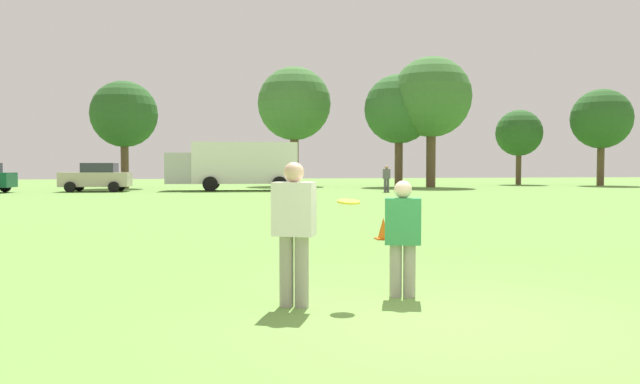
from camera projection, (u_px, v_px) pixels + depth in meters
The scene contains 14 objects.
ground_plane at pixel (445, 322), 6.15m from camera, with size 147.17×147.17×0.00m, color #608C3D.
player_thrower at pixel (294, 226), 6.79m from camera, with size 0.53×0.43×1.65m.
player_defender at pixel (403, 232), 7.31m from camera, with size 0.49×0.37×1.43m.
frisbee at pixel (349, 202), 6.99m from camera, with size 0.27×0.27×0.06m.
traffic_cone at pixel (383, 229), 13.15m from camera, with size 0.32×0.32×0.48m.
parked_car_center at pixel (97, 177), 37.98m from camera, with size 4.31×2.43×1.82m.
box_truck at pixel (235, 164), 39.69m from camera, with size 8.64×3.37×3.18m.
bystander_sideline_watcher at pixel (387, 177), 37.08m from camera, with size 0.50×0.35×1.66m.
tree_west_oak at pixel (124, 115), 43.60m from camera, with size 4.81×4.81×7.82m.
tree_west_maple at pixel (294, 104), 49.35m from camera, with size 6.03×6.03×9.79m.
tree_center_elm at pixel (399, 110), 47.04m from camera, with size 5.43×5.43×8.83m.
tree_east_birch at pixel (431, 98), 46.17m from camera, with size 6.18×6.18×10.04m.
tree_east_oak at pixel (519, 133), 52.77m from camera, with size 4.05×4.05×6.58m.
tree_far_east_pine at pixel (601, 119), 50.16m from camera, with size 4.97×4.97×8.08m.
Camera 1 is at (-2.39, -5.74, 1.60)m, focal length 33.67 mm.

